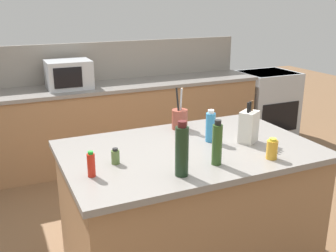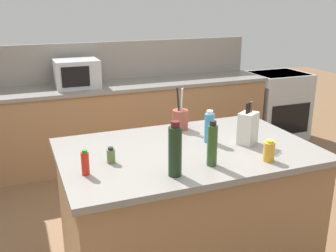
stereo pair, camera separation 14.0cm
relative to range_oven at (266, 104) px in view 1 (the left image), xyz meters
name	(u,v)px [view 1 (the left image)]	position (x,y,z in m)	size (l,w,h in m)	color
back_counter_run	(128,121)	(-2.08, 0.00, 0.00)	(3.32, 0.66, 0.94)	#936B47
wall_backsplash	(118,60)	(-2.08, 0.32, 0.70)	(3.28, 0.03, 0.46)	gray
kitchen_island	(189,210)	(-2.38, -2.20, 0.00)	(1.68, 1.07, 0.94)	#936B47
range_oven	(266,104)	(0.00, 0.00, 0.00)	(0.76, 0.65, 0.92)	#ADB2B7
microwave	(69,74)	(-2.75, 0.00, 0.63)	(0.48, 0.39, 0.31)	#ADB2B7
knife_block	(249,127)	(-1.96, -2.27, 0.59)	(0.16, 0.15, 0.29)	beige
utensil_crock	(180,118)	(-2.26, -1.80, 0.56)	(0.12, 0.12, 0.32)	brown
spice_jar_oregano	(115,157)	(-2.91, -2.25, 0.52)	(0.05, 0.05, 0.10)	#567038
wine_bottle	(182,150)	(-2.62, -2.56, 0.62)	(0.08, 0.08, 0.32)	black
olive_oil_bottle	(217,144)	(-2.36, -2.51, 0.60)	(0.06, 0.06, 0.28)	#2D4C1E
hot_sauce_bottle	(91,165)	(-3.08, -2.37, 0.54)	(0.05, 0.05, 0.15)	red
dish_soap_bottle	(210,127)	(-2.19, -2.14, 0.58)	(0.07, 0.07, 0.23)	#3384BC
honey_jar	(272,149)	(-2.00, -2.58, 0.54)	(0.07, 0.07, 0.13)	gold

